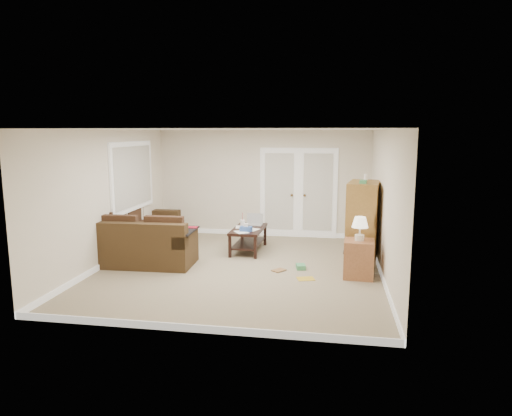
% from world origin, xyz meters
% --- Properties ---
extents(floor, '(5.50, 5.50, 0.00)m').
position_xyz_m(floor, '(0.00, 0.00, 0.00)').
color(floor, gray).
rests_on(floor, ground).
extents(ceiling, '(5.00, 5.50, 0.02)m').
position_xyz_m(ceiling, '(0.00, 0.00, 2.50)').
color(ceiling, silver).
rests_on(ceiling, wall_back).
extents(wall_left, '(0.02, 5.50, 2.50)m').
position_xyz_m(wall_left, '(-2.50, 0.00, 1.25)').
color(wall_left, white).
rests_on(wall_left, floor).
extents(wall_right, '(0.02, 5.50, 2.50)m').
position_xyz_m(wall_right, '(2.50, 0.00, 1.25)').
color(wall_right, white).
rests_on(wall_right, floor).
extents(wall_back, '(5.00, 0.02, 2.50)m').
position_xyz_m(wall_back, '(0.00, 2.75, 1.25)').
color(wall_back, white).
rests_on(wall_back, floor).
extents(wall_front, '(5.00, 0.02, 2.50)m').
position_xyz_m(wall_front, '(0.00, -2.75, 1.25)').
color(wall_front, white).
rests_on(wall_front, floor).
extents(baseboards, '(5.00, 5.50, 0.10)m').
position_xyz_m(baseboards, '(0.00, 0.00, 0.05)').
color(baseboards, white).
rests_on(baseboards, floor).
extents(french_doors, '(1.80, 0.05, 2.13)m').
position_xyz_m(french_doors, '(0.85, 2.71, 1.04)').
color(french_doors, white).
rests_on(french_doors, floor).
extents(window_left, '(0.05, 1.92, 1.42)m').
position_xyz_m(window_left, '(-2.46, 1.00, 1.55)').
color(window_left, white).
rests_on(window_left, wall_left).
extents(sectional_sofa, '(1.95, 2.82, 0.86)m').
position_xyz_m(sectional_sofa, '(-2.09, 0.59, 0.34)').
color(sectional_sofa, '#432F19').
rests_on(sectional_sofa, floor).
extents(coffee_table, '(0.63, 1.22, 0.82)m').
position_xyz_m(coffee_table, '(-0.07, 1.24, 0.27)').
color(coffee_table, black).
rests_on(coffee_table, floor).
extents(tv_armoire, '(0.68, 1.04, 1.67)m').
position_xyz_m(tv_armoire, '(2.20, 0.65, 0.79)').
color(tv_armoire, olive).
rests_on(tv_armoire, floor).
extents(side_cabinet, '(0.52, 0.52, 1.05)m').
position_xyz_m(side_cabinet, '(2.10, -0.17, 0.38)').
color(side_cabinet, '#9F613A').
rests_on(side_cabinet, floor).
extents(space_heater, '(0.13, 0.10, 0.31)m').
position_xyz_m(space_heater, '(2.10, 2.45, 0.16)').
color(space_heater, white).
rests_on(space_heater, floor).
extents(floor_magazine, '(0.34, 0.30, 0.01)m').
position_xyz_m(floor_magazine, '(1.22, -0.42, 0.00)').
color(floor_magazine, gold).
rests_on(floor_magazine, floor).
extents(floor_greenbox, '(0.20, 0.24, 0.08)m').
position_xyz_m(floor_greenbox, '(1.10, 0.13, 0.04)').
color(floor_greenbox, '#45985D').
rests_on(floor_greenbox, floor).
extents(floor_book, '(0.28, 0.29, 0.02)m').
position_xyz_m(floor_book, '(0.65, 0.01, 0.01)').
color(floor_book, brown).
rests_on(floor_book, floor).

